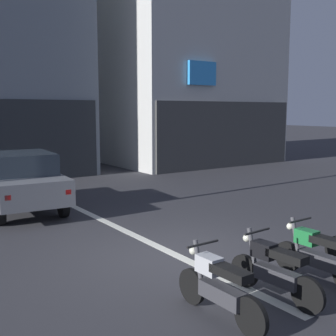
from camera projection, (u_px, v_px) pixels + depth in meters
The scene contains 7 objects.
ground_plane at pixel (178, 256), 8.14m from camera, with size 120.00×120.00×0.00m, color #333338.
lane_centre_line at pixel (63, 201), 13.02m from camera, with size 0.20×18.00×0.01m, color silver.
building_far_right at pixel (169, 13), 23.81m from camera, with size 8.70×10.16×16.47m.
car_grey_crossing_near at pixel (22, 179), 11.71m from camera, with size 2.09×4.23×1.64m.
motorcycle_silver_row_leftmost at pixel (219, 286), 5.64m from camera, with size 0.55×1.67×0.98m.
motorcycle_black_row_left_mid at pixel (274, 269), 6.25m from camera, with size 0.55×1.67×0.98m.
motorcycle_green_row_centre at pixel (316, 254), 6.91m from camera, with size 0.55×1.67×0.98m.
Camera 1 is at (-4.63, -6.32, 2.78)m, focal length 45.32 mm.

